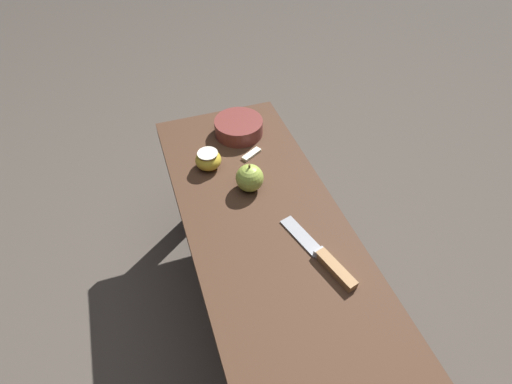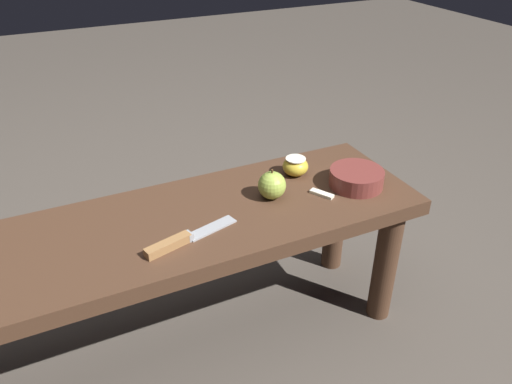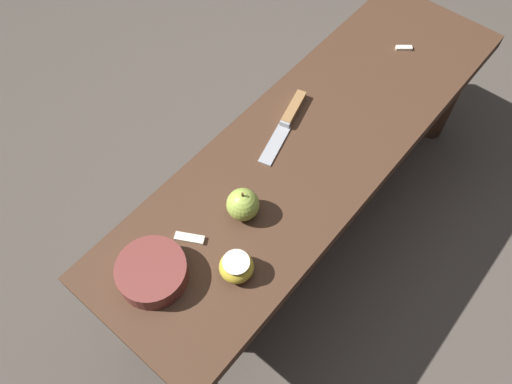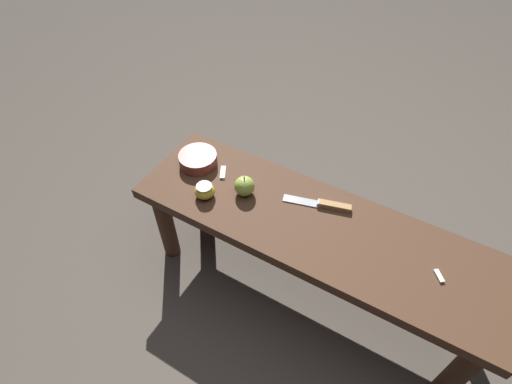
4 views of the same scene
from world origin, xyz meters
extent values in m
plane|color=#4C443D|center=(0.00, 0.00, 0.00)|extent=(8.00, 8.00, 0.00)
cube|color=#472D1E|center=(0.00, 0.00, 0.39)|extent=(1.25, 0.37, 0.04)
cylinder|color=#472D1E|center=(-0.56, -0.13, 0.19)|extent=(0.07, 0.07, 0.37)
cylinder|color=#472D1E|center=(0.56, -0.13, 0.19)|extent=(0.07, 0.07, 0.37)
cylinder|color=#472D1E|center=(-0.56, 0.13, 0.19)|extent=(0.07, 0.07, 0.37)
cylinder|color=#472D1E|center=(0.56, 0.13, 0.19)|extent=(0.07, 0.07, 0.37)
cube|color=#9EA0A5|center=(0.08, -0.06, 0.41)|extent=(0.13, 0.06, 0.00)
cube|color=#9EA0A5|center=(0.02, -0.08, 0.42)|extent=(0.02, 0.03, 0.02)
cube|color=#9E7042|center=(-0.03, -0.09, 0.42)|extent=(0.11, 0.05, 0.02)
sphere|color=#9EB747|center=(0.27, 0.00, 0.45)|extent=(0.07, 0.07, 0.07)
cylinder|color=#4C3319|center=(0.27, 0.00, 0.48)|extent=(0.00, 0.00, 0.01)
ellipsoid|color=gold|center=(0.38, 0.08, 0.44)|extent=(0.07, 0.07, 0.05)
cylinder|color=white|center=(0.38, 0.08, 0.46)|extent=(0.05, 0.05, 0.00)
cube|color=white|center=(0.39, -0.05, 0.41)|extent=(0.05, 0.06, 0.01)
cube|color=white|center=(-0.40, 0.00, 0.41)|extent=(0.04, 0.04, 0.01)
cylinder|color=brown|center=(0.50, -0.04, 0.43)|extent=(0.14, 0.14, 0.05)
camera|label=1|loc=(-0.42, 0.22, 1.15)|focal=28.00mm
camera|label=2|loc=(-0.23, -0.96, 1.08)|focal=35.00mm
camera|label=3|loc=(0.66, 0.36, 1.36)|focal=35.00mm
camera|label=4|loc=(-0.24, 0.80, 1.44)|focal=28.00mm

